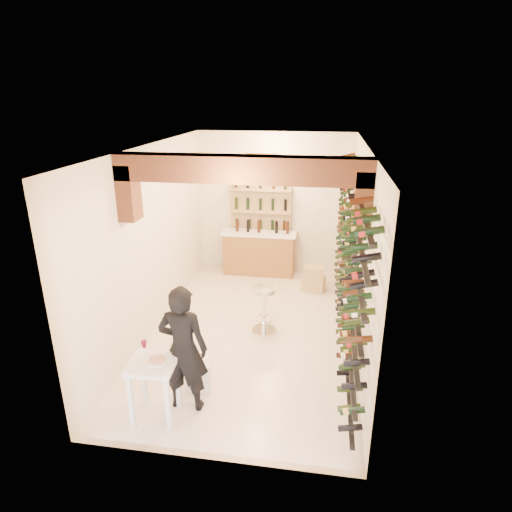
{
  "coord_description": "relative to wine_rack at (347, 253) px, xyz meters",
  "views": [
    {
      "loc": [
        1.13,
        -6.78,
        3.97
      ],
      "look_at": [
        0.0,
        0.3,
        1.3
      ],
      "focal_mm": 30.72,
      "sensor_mm": 36.0,
      "label": 1
    }
  ],
  "objects": [
    {
      "name": "crate_upper",
      "position": [
        -0.54,
        1.87,
        -1.14
      ],
      "size": [
        0.44,
        0.32,
        0.25
      ],
      "primitive_type": "cube",
      "rotation": [
        0.0,
        0.0,
        0.05
      ],
      "color": "tan",
      "rests_on": "crate_lower"
    },
    {
      "name": "crate_lower",
      "position": [
        -0.54,
        1.87,
        -1.41
      ],
      "size": [
        0.53,
        0.42,
        0.28
      ],
      "primitive_type": "cube",
      "rotation": [
        0.0,
        0.0,
        -0.19
      ],
      "color": "tan",
      "rests_on": "ground"
    },
    {
      "name": "wine_rack",
      "position": [
        0.0,
        0.0,
        0.0
      ],
      "size": [
        0.32,
        5.7,
        2.56
      ],
      "color": "black",
      "rests_on": "ground"
    },
    {
      "name": "tasting_table",
      "position": [
        -2.41,
        -2.4,
        -0.86
      ],
      "size": [
        0.61,
        0.61,
        1.01
      ],
      "rotation": [
        0.0,
        0.0,
        0.06
      ],
      "color": "white",
      "rests_on": "ground"
    },
    {
      "name": "chrome_barstool",
      "position": [
        -1.34,
        -0.01,
        -1.06
      ],
      "size": [
        0.44,
        0.44,
        0.85
      ],
      "rotation": [
        0.0,
        0.0,
        -0.22
      ],
      "color": "silver",
      "rests_on": "ground"
    },
    {
      "name": "white_stool",
      "position": [
        -2.04,
        -1.72,
        -1.34
      ],
      "size": [
        0.41,
        0.41,
        0.43
      ],
      "primitive_type": "cube",
      "rotation": [
        0.0,
        0.0,
        0.23
      ],
      "color": "white",
      "rests_on": "ground"
    },
    {
      "name": "room_shell",
      "position": [
        -1.53,
        -0.26,
        0.7
      ],
      "size": [
        3.52,
        6.02,
        3.21
      ],
      "color": "white",
      "rests_on": "ground"
    },
    {
      "name": "person",
      "position": [
        -2.09,
        -2.13,
        -0.66
      ],
      "size": [
        0.65,
        0.43,
        1.77
      ],
      "primitive_type": "imported",
      "rotation": [
        0.0,
        0.0,
        3.13
      ],
      "color": "black",
      "rests_on": "ground"
    },
    {
      "name": "ground",
      "position": [
        -1.53,
        0.0,
        -1.55
      ],
      "size": [
        6.0,
        6.0,
        0.0
      ],
      "primitive_type": "plane",
      "color": "#F2E2D1",
      "rests_on": "ground"
    },
    {
      "name": "back_counter",
      "position": [
        -1.83,
        2.65,
        -1.02
      ],
      "size": [
        1.7,
        0.62,
        1.29
      ],
      "color": "#9C6730",
      "rests_on": "ground"
    },
    {
      "name": "back_shelving",
      "position": [
        -1.83,
        2.89,
        -0.38
      ],
      "size": [
        1.4,
        0.31,
        2.73
      ],
      "color": "tan",
      "rests_on": "ground"
    }
  ]
}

